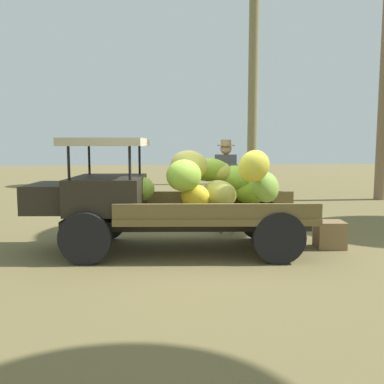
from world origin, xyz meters
TOP-DOWN VIEW (x-y plane):
  - ground_plane at (0.00, 0.00)m, footprint 60.00×60.00m
  - truck at (0.26, -0.15)m, footprint 4.56×2.06m
  - farmer at (-0.96, -1.34)m, footprint 0.54×0.50m
  - wooden_crate at (-2.48, 0.01)m, footprint 0.51×0.48m

SIDE VIEW (x-z plane):
  - ground_plane at x=0.00m, z-range 0.00..0.00m
  - wooden_crate at x=-2.48m, z-range 0.00..0.45m
  - truck at x=0.26m, z-range 0.00..1.82m
  - farmer at x=-0.96m, z-range 0.13..1.95m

